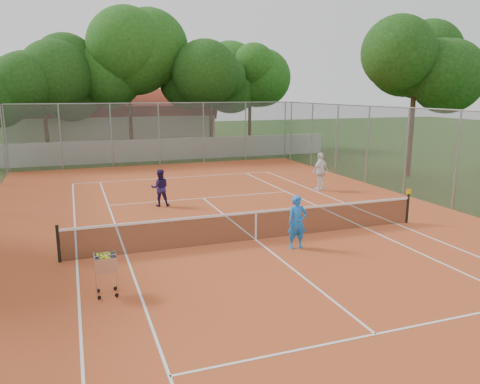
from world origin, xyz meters
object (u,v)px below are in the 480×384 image
object	(u,v)px
player_far_left	(160,188)
player_far_right	(321,171)
clubhouse	(111,121)
ball_hopper	(106,274)
tennis_net	(256,225)
player_near	(297,222)

from	to	relation	value
player_far_left	player_far_right	bearing A→B (deg)	-168.22
player_far_left	player_far_right	distance (m)	7.92
clubhouse	ball_hopper	bearing A→B (deg)	-95.12
tennis_net	clubhouse	distance (m)	29.12
clubhouse	player_far_left	xyz separation A→B (m)	(-0.05, -23.37, -1.41)
player_near	player_far_left	size ratio (longest dim) A/B	1.06
player_far_right	ball_hopper	world-z (taller)	player_far_right
tennis_net	ball_hopper	world-z (taller)	ball_hopper
tennis_net	ball_hopper	bearing A→B (deg)	-150.70
tennis_net	ball_hopper	size ratio (longest dim) A/B	10.99
clubhouse	player_near	distance (m)	30.34
player_far_right	tennis_net	bearing A→B (deg)	25.32
tennis_net	player_near	world-z (taller)	player_near
tennis_net	player_far_right	size ratio (longest dim) A/B	6.45
tennis_net	clubhouse	size ratio (longest dim) A/B	0.72
clubhouse	ball_hopper	distance (m)	31.89
tennis_net	clubhouse	bearing A→B (deg)	93.95
clubhouse	ball_hopper	size ratio (longest dim) A/B	15.17
player_far_right	clubhouse	bearing A→B (deg)	-92.44
player_far_right	ball_hopper	bearing A→B (deg)	18.45
player_far_left	player_far_right	size ratio (longest dim) A/B	0.84
tennis_net	player_far_left	distance (m)	6.00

